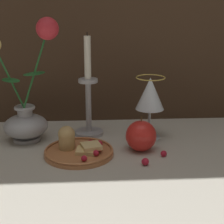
% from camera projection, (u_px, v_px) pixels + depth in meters
% --- Properties ---
extents(ground_plane, '(2.40, 2.40, 0.00)m').
position_uv_depth(ground_plane, '(99.00, 151.00, 0.98)').
color(ground_plane, '#B7B2A3').
rests_on(ground_plane, ground).
extents(vase, '(0.19, 0.12, 0.34)m').
position_uv_depth(vase, '(27.00, 107.00, 1.02)').
color(vase, '#A3A3A8').
rests_on(vase, ground_plane).
extents(plate_with_pastries, '(0.18, 0.18, 0.07)m').
position_uv_depth(plate_with_pastries, '(77.00, 149.00, 0.95)').
color(plate_with_pastries, '#B77042').
rests_on(plate_with_pastries, ground_plane).
extents(wine_glass, '(0.08, 0.08, 0.18)m').
position_uv_depth(wine_glass, '(150.00, 96.00, 1.03)').
color(wine_glass, silver).
rests_on(wine_glass, ground_plane).
extents(candlestick, '(0.08, 0.08, 0.29)m').
position_uv_depth(candlestick, '(88.00, 102.00, 1.07)').
color(candlestick, '#A3A3A8').
rests_on(candlestick, ground_plane).
extents(apple_beside_vase, '(0.08, 0.08, 0.09)m').
position_uv_depth(apple_beside_vase, '(141.00, 136.00, 0.97)').
color(apple_beside_vase, red).
rests_on(apple_beside_vase, ground_plane).
extents(berry_near_plate, '(0.02, 0.02, 0.02)m').
position_uv_depth(berry_near_plate, '(164.00, 154.00, 0.94)').
color(berry_near_plate, '#AD192D').
rests_on(berry_near_plate, ground_plane).
extents(berry_front_center, '(0.02, 0.02, 0.02)m').
position_uv_depth(berry_front_center, '(145.00, 162.00, 0.89)').
color(berry_front_center, '#AD192D').
rests_on(berry_front_center, ground_plane).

